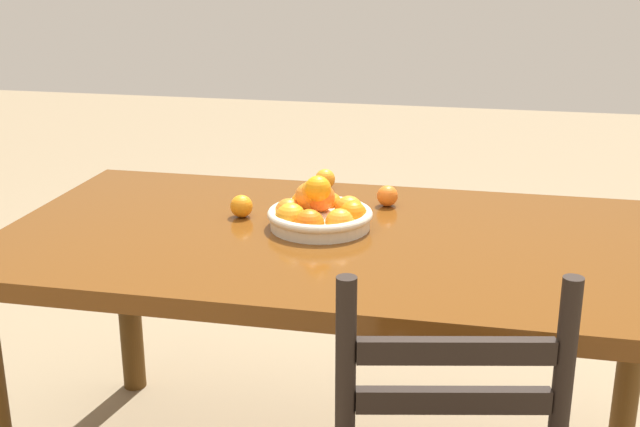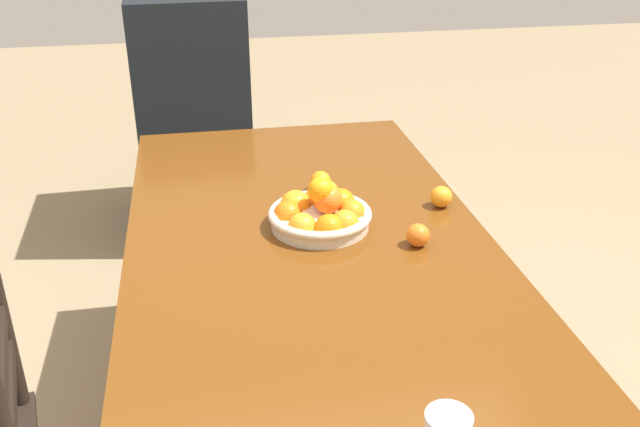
{
  "view_description": "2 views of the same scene",
  "coord_description": "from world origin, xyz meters",
  "px_view_note": "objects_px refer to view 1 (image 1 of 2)",
  "views": [
    {
      "loc": [
        -0.35,
        1.98,
        1.49
      ],
      "look_at": [
        0.07,
        -0.04,
        0.81
      ],
      "focal_mm": 45.78,
      "sensor_mm": 36.0,
      "label": 1
    },
    {
      "loc": [
        -1.6,
        0.27,
        1.66
      ],
      "look_at": [
        0.07,
        -0.04,
        0.81
      ],
      "focal_mm": 39.37,
      "sensor_mm": 36.0,
      "label": 2
    }
  ],
  "objects_px": {
    "dining_table": "(344,267)",
    "orange_loose_2": "(241,206)",
    "orange_loose_1": "(387,196)",
    "fruit_bowl": "(319,213)",
    "orange_loose_0": "(325,179)"
  },
  "relations": [
    {
      "from": "dining_table",
      "to": "orange_loose_2",
      "type": "distance_m",
      "value": 0.34
    },
    {
      "from": "dining_table",
      "to": "orange_loose_2",
      "type": "height_order",
      "value": "orange_loose_2"
    },
    {
      "from": "orange_loose_0",
      "to": "orange_loose_2",
      "type": "height_order",
      "value": "same"
    },
    {
      "from": "dining_table",
      "to": "orange_loose_1",
      "type": "bearing_deg",
      "value": -106.04
    },
    {
      "from": "fruit_bowl",
      "to": "orange_loose_1",
      "type": "bearing_deg",
      "value": -124.35
    },
    {
      "from": "fruit_bowl",
      "to": "orange_loose_1",
      "type": "xyz_separation_m",
      "value": [
        -0.16,
        -0.23,
        -0.01
      ]
    },
    {
      "from": "dining_table",
      "to": "fruit_bowl",
      "type": "relative_size",
      "value": 6.41
    },
    {
      "from": "fruit_bowl",
      "to": "orange_loose_2",
      "type": "distance_m",
      "value": 0.23
    },
    {
      "from": "dining_table",
      "to": "fruit_bowl",
      "type": "xyz_separation_m",
      "value": [
        0.08,
        -0.04,
        0.13
      ]
    },
    {
      "from": "dining_table",
      "to": "orange_loose_2",
      "type": "relative_size",
      "value": 28.87
    },
    {
      "from": "dining_table",
      "to": "orange_loose_1",
      "type": "relative_size",
      "value": 29.61
    },
    {
      "from": "orange_loose_1",
      "to": "orange_loose_2",
      "type": "distance_m",
      "value": 0.43
    },
    {
      "from": "orange_loose_1",
      "to": "fruit_bowl",
      "type": "bearing_deg",
      "value": 55.65
    },
    {
      "from": "dining_table",
      "to": "orange_loose_0",
      "type": "height_order",
      "value": "orange_loose_0"
    },
    {
      "from": "fruit_bowl",
      "to": "orange_loose_0",
      "type": "xyz_separation_m",
      "value": [
        0.06,
        -0.36,
        -0.01
      ]
    }
  ]
}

